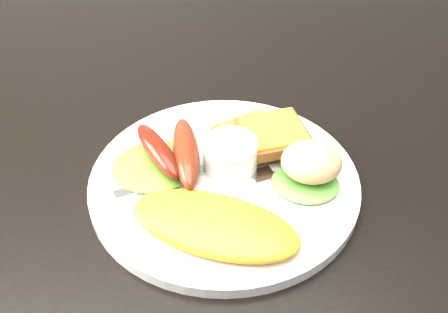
% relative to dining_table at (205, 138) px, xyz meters
% --- Properties ---
extents(dining_table, '(1.20, 0.80, 0.04)m').
position_rel_dining_table_xyz_m(dining_table, '(0.00, 0.00, 0.00)').
color(dining_table, black).
rests_on(dining_table, ground).
extents(dining_chair, '(0.50, 0.50, 0.05)m').
position_rel_dining_table_xyz_m(dining_chair, '(-0.16, 1.02, -0.28)').
color(dining_chair, tan).
rests_on(dining_chair, ground).
extents(plate, '(0.28, 0.28, 0.01)m').
position_rel_dining_table_xyz_m(plate, '(0.02, -0.11, 0.03)').
color(plate, white).
rests_on(plate, dining_table).
extents(lettuce_left, '(0.12, 0.12, 0.01)m').
position_rel_dining_table_xyz_m(lettuce_left, '(-0.05, -0.09, 0.04)').
color(lettuce_left, '#5E9223').
rests_on(lettuce_left, plate).
extents(lettuce_right, '(0.08, 0.08, 0.01)m').
position_rel_dining_table_xyz_m(lettuce_right, '(0.10, -0.12, 0.04)').
color(lettuce_right, '#3E8F30').
rests_on(lettuce_right, plate).
extents(omelette, '(0.18, 0.13, 0.02)m').
position_rel_dining_table_xyz_m(omelette, '(0.01, -0.18, 0.04)').
color(omelette, orange).
rests_on(omelette, plate).
extents(sausage_a, '(0.07, 0.10, 0.02)m').
position_rel_dining_table_xyz_m(sausage_a, '(-0.05, -0.09, 0.05)').
color(sausage_a, '#620704').
rests_on(sausage_a, lettuce_left).
extents(sausage_b, '(0.04, 0.11, 0.03)m').
position_rel_dining_table_xyz_m(sausage_b, '(-0.02, -0.09, 0.05)').
color(sausage_b, maroon).
rests_on(sausage_b, lettuce_left).
extents(ramekin, '(0.07, 0.07, 0.03)m').
position_rel_dining_table_xyz_m(ramekin, '(0.03, -0.09, 0.05)').
color(ramekin, white).
rests_on(ramekin, plate).
extents(toast_a, '(0.09, 0.09, 0.01)m').
position_rel_dining_table_xyz_m(toast_a, '(0.05, -0.05, 0.04)').
color(toast_a, brown).
rests_on(toast_a, plate).
extents(toast_b, '(0.09, 0.09, 0.01)m').
position_rel_dining_table_xyz_m(toast_b, '(0.08, -0.06, 0.05)').
color(toast_b, brown).
rests_on(toast_b, toast_a).
extents(potato_salad, '(0.07, 0.06, 0.03)m').
position_rel_dining_table_xyz_m(potato_salad, '(0.11, -0.11, 0.06)').
color(potato_salad, beige).
rests_on(potato_salad, lettuce_right).
extents(fork, '(0.14, 0.07, 0.00)m').
position_rel_dining_table_xyz_m(fork, '(-0.02, -0.11, 0.03)').
color(fork, '#ADAFB7').
rests_on(fork, plate).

